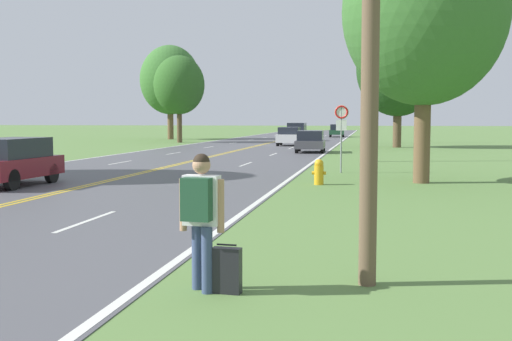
% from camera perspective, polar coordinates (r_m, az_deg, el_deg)
% --- Properties ---
extents(hitchhiker_person, '(0.62, 0.46, 1.82)m').
position_cam_1_polar(hitchhiker_person, '(8.38, -4.95, -3.33)').
color(hitchhiker_person, '#38476B').
rests_on(hitchhiker_person, ground).
extents(suitcase, '(0.39, 0.19, 0.65)m').
position_cam_1_polar(suitcase, '(8.45, -2.62, -8.87)').
color(suitcase, black).
rests_on(suitcase, ground).
extents(fire_hydrant, '(0.48, 0.32, 0.88)m').
position_cam_1_polar(fire_hydrant, '(22.14, 5.61, -0.11)').
color(fire_hydrant, gold).
rests_on(fire_hydrant, ground).
extents(traffic_sign, '(0.60, 0.10, 2.84)m').
position_cam_1_polar(traffic_sign, '(27.06, 7.60, 4.34)').
color(traffic_sign, gray).
rests_on(traffic_sign, ground).
extents(utility_pole_midground, '(1.80, 0.24, 8.07)m').
position_cam_1_polar(utility_pole_midground, '(34.43, 9.99, 7.75)').
color(utility_pole_midground, brown).
rests_on(utility_pole_midground, ground).
extents(utility_pole_far, '(1.80, 0.24, 8.97)m').
position_cam_1_polar(utility_pole_far, '(60.04, 9.44, 6.84)').
color(utility_pole_far, brown).
rests_on(utility_pole_far, ground).
extents(tree_left_verge, '(5.71, 5.71, 9.29)m').
position_cam_1_polar(tree_left_verge, '(23.62, 14.77, 13.52)').
color(tree_left_verge, brown).
rests_on(tree_left_verge, ground).
extents(tree_behind_sign, '(4.81, 4.81, 8.21)m').
position_cam_1_polar(tree_behind_sign, '(61.46, -6.85, 7.54)').
color(tree_behind_sign, brown).
rests_on(tree_behind_sign, ground).
extents(tree_mid_treeline, '(6.52, 6.52, 9.94)m').
position_cam_1_polar(tree_mid_treeline, '(51.95, 12.53, 8.83)').
color(tree_mid_treeline, brown).
rests_on(tree_mid_treeline, ground).
extents(tree_right_cluster, '(6.54, 6.54, 10.25)m').
position_cam_1_polar(tree_right_cluster, '(71.25, -7.65, 7.98)').
color(tree_right_cluster, brown).
rests_on(tree_right_cluster, ground).
extents(car_maroon_hatchback_nearest, '(1.84, 4.02, 1.62)m').
position_cam_1_polar(car_maroon_hatchback_nearest, '(23.03, -20.93, 0.82)').
color(car_maroon_hatchback_nearest, black).
rests_on(car_maroon_hatchback_nearest, ground).
extents(car_dark_grey_hatchback_approaching, '(2.03, 3.98, 1.46)m').
position_cam_1_polar(car_dark_grey_hatchback_approaching, '(43.24, 4.86, 2.65)').
color(car_dark_grey_hatchback_approaching, black).
rests_on(car_dark_grey_hatchback_approaching, ground).
extents(car_white_hatchback_mid_near, '(1.96, 3.65, 1.56)m').
position_cam_1_polar(car_white_hatchback_mid_near, '(53.92, 2.98, 3.10)').
color(car_white_hatchback_mid_near, black).
rests_on(car_white_hatchback_mid_near, ground).
extents(car_silver_van_mid_far, '(1.99, 4.33, 1.84)m').
position_cam_1_polar(car_silver_van_mid_far, '(65.33, 3.66, 3.48)').
color(car_silver_van_mid_far, black).
rests_on(car_silver_van_mid_far, ground).
extents(car_dark_green_sedan_receding, '(1.88, 4.00, 1.56)m').
position_cam_1_polar(car_dark_green_sedan_receding, '(79.95, 7.20, 3.55)').
color(car_dark_green_sedan_receding, black).
rests_on(car_dark_green_sedan_receding, ground).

